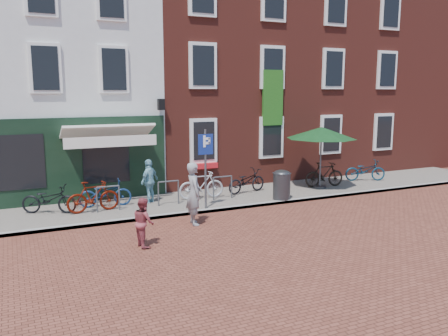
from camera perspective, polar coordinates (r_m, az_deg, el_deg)
name	(u,v)px	position (r m, az deg, el deg)	size (l,w,h in m)	color
ground	(224,211)	(15.15, 0.02, -5.34)	(80.00, 80.00, 0.00)	brown
sidewalk	(232,197)	(16.87, 0.96, -3.62)	(24.00, 3.00, 0.10)	slate
building_stucco	(38,75)	(20.31, -21.99, 10.59)	(8.00, 8.00, 9.00)	silver
building_brick_mid	(200,66)	(21.88, -3.03, 12.45)	(6.00, 8.00, 10.00)	maroon
building_brick_right	(307,69)	(24.76, 10.26, 11.98)	(6.00, 8.00, 10.00)	maroon
filler_right	(401,80)	(28.96, 20.98, 10.14)	(7.00, 8.00, 9.00)	maroon
litter_bin	(282,183)	(16.36, 7.14, -1.86)	(0.61, 0.61, 1.12)	#353638
parking_sign	(206,157)	(14.78, -2.29, 1.41)	(0.50, 0.08, 2.58)	#4C4C4F
parasol	(322,131)	(18.28, 11.95, 4.54)	(2.71, 2.71, 2.50)	#4C4C4F
woman	(194,194)	(13.51, -3.74, -3.18)	(0.67, 0.44, 1.84)	gray
boy	(144,222)	(11.86, -9.90, -6.59)	(0.61, 0.47, 1.25)	#983C43
cafe_person	(149,181)	(15.93, -9.19, -1.59)	(0.88, 0.37, 1.50)	#7DB6C7
bicycle_0	(49,199)	(15.39, -20.80, -3.64)	(0.59, 1.70, 0.89)	black
bicycle_1	(93,197)	(15.13, -15.85, -3.41)	(0.47, 1.65, 0.99)	#510F04
bicycle_2	(105,193)	(15.73, -14.45, -3.04)	(0.59, 1.70, 0.89)	navy
bicycle_3	(201,185)	(16.35, -2.81, -2.09)	(0.47, 1.65, 0.99)	#B3B3B5
bicycle_4	(247,181)	(17.30, 2.80, -1.61)	(0.59, 1.70, 0.89)	black
bicycle_5	(324,174)	(18.77, 12.28, -0.78)	(0.47, 1.65, 0.99)	black
bicycle_6	(365,170)	(20.47, 17.04, -0.27)	(0.59, 1.70, 0.89)	#082F46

